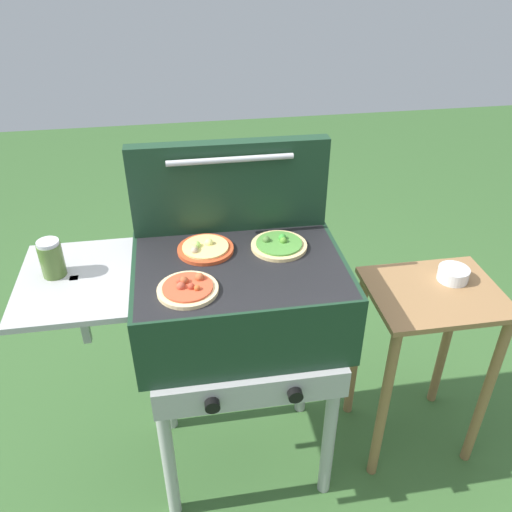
# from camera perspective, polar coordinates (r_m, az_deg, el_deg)

# --- Properties ---
(ground_plane) EXTENTS (8.00, 8.00, 0.00)m
(ground_plane) POSITION_cam_1_polar(r_m,az_deg,el_deg) (2.21, -1.37, -20.60)
(ground_plane) COLOR #38602D
(grill) EXTENTS (0.96, 0.53, 0.90)m
(grill) POSITION_cam_1_polar(r_m,az_deg,el_deg) (1.66, -2.17, -5.04)
(grill) COLOR #193823
(grill) RESTS_ON ground_plane
(grill_lid_open) EXTENTS (0.63, 0.08, 0.30)m
(grill_lid_open) POSITION_cam_1_polar(r_m,az_deg,el_deg) (1.69, -2.86, 7.51)
(grill_lid_open) COLOR #193823
(grill_lid_open) RESTS_ON grill
(pizza_veggie) EXTENTS (0.18, 0.18, 0.03)m
(pizza_veggie) POSITION_cam_1_polar(r_m,az_deg,el_deg) (1.65, 2.48, 1.22)
(pizza_veggie) COLOR #E0C17F
(pizza_veggie) RESTS_ON grill
(pizza_cheese) EXTENTS (0.17, 0.17, 0.04)m
(pizza_cheese) POSITION_cam_1_polar(r_m,az_deg,el_deg) (1.64, -5.54, 0.83)
(pizza_cheese) COLOR #C64723
(pizza_cheese) RESTS_ON grill
(pizza_pepperoni) EXTENTS (0.17, 0.17, 0.04)m
(pizza_pepperoni) POSITION_cam_1_polar(r_m,az_deg,el_deg) (1.47, -7.37, -3.46)
(pizza_pepperoni) COLOR beige
(pizza_pepperoni) RESTS_ON grill
(sauce_jar) EXTENTS (0.07, 0.07, 0.11)m
(sauce_jar) POSITION_cam_1_polar(r_m,az_deg,el_deg) (1.61, -21.21, -0.25)
(sauce_jar) COLOR #4C6B2D
(sauce_jar) RESTS_ON grill
(prep_table) EXTENTS (0.44, 0.36, 0.72)m
(prep_table) POSITION_cam_1_polar(r_m,az_deg,el_deg) (1.99, 17.80, -8.25)
(prep_table) COLOR olive
(prep_table) RESTS_ON ground_plane
(topping_bowl_near) EXTENTS (0.10, 0.10, 0.04)m
(topping_bowl_near) POSITION_cam_1_polar(r_m,az_deg,el_deg) (1.93, 20.51, -1.88)
(topping_bowl_near) COLOR silver
(topping_bowl_near) RESTS_ON prep_table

